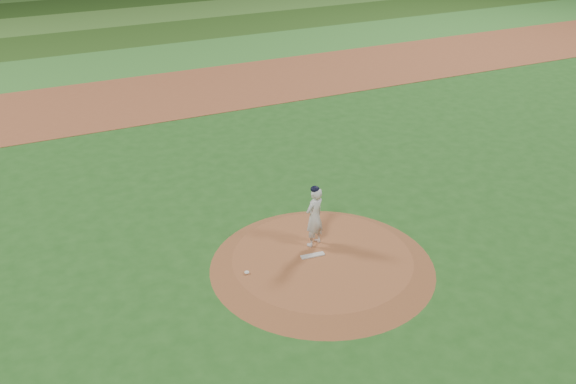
# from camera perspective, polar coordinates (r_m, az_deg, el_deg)

# --- Properties ---
(ground) EXTENTS (120.00, 120.00, 0.00)m
(ground) POSITION_cam_1_polar(r_m,az_deg,el_deg) (15.84, 3.04, -6.60)
(ground) COLOR #21541B
(ground) RESTS_ON ground
(infield_dirt_band) EXTENTS (70.00, 6.00, 0.02)m
(infield_dirt_band) POSITION_cam_1_polar(r_m,az_deg,el_deg) (27.74, -10.53, 8.53)
(infield_dirt_band) COLOR brown
(infield_dirt_band) RESTS_ON ground
(outfield_stripe_0) EXTENTS (70.00, 5.00, 0.02)m
(outfield_stripe_0) POSITION_cam_1_polar(r_m,az_deg,el_deg) (32.87, -13.11, 11.30)
(outfield_stripe_0) COLOR #357A2C
(outfield_stripe_0) RESTS_ON ground
(outfield_stripe_1) EXTENTS (70.00, 5.00, 0.02)m
(outfield_stripe_1) POSITION_cam_1_polar(r_m,az_deg,el_deg) (37.62, -14.86, 13.14)
(outfield_stripe_1) COLOR #264C18
(outfield_stripe_1) RESTS_ON ground
(outfield_stripe_2) EXTENTS (70.00, 5.00, 0.02)m
(outfield_stripe_2) POSITION_cam_1_polar(r_m,az_deg,el_deg) (42.43, -16.24, 14.56)
(outfield_stripe_2) COLOR #42762B
(outfield_stripe_2) RESTS_ON ground
(outfield_stripe_3) EXTENTS (70.00, 5.00, 0.02)m
(outfield_stripe_3) POSITION_cam_1_polar(r_m,az_deg,el_deg) (47.29, -17.35, 15.69)
(outfield_stripe_3) COLOR #214215
(outfield_stripe_3) RESTS_ON ground
(pitchers_mound) EXTENTS (5.50, 5.50, 0.25)m
(pitchers_mound) POSITION_cam_1_polar(r_m,az_deg,el_deg) (15.77, 3.05, -6.22)
(pitchers_mound) COLOR brown
(pitchers_mound) RESTS_ON ground
(pitching_rubber) EXTENTS (0.61, 0.20, 0.03)m
(pitching_rubber) POSITION_cam_1_polar(r_m,az_deg,el_deg) (15.75, 2.21, -5.65)
(pitching_rubber) COLOR beige
(pitching_rubber) RESTS_ON pitchers_mound
(rosin_bag) EXTENTS (0.12, 0.12, 0.06)m
(rosin_bag) POSITION_cam_1_polar(r_m,az_deg,el_deg) (15.14, -3.68, -7.14)
(rosin_bag) COLOR white
(rosin_bag) RESTS_ON pitchers_mound
(pitcher_on_mound) EXTENTS (0.68, 0.58, 1.64)m
(pitcher_on_mound) POSITION_cam_1_polar(r_m,az_deg,el_deg) (15.79, 2.36, -2.17)
(pitcher_on_mound) COLOR silver
(pitcher_on_mound) RESTS_ON pitchers_mound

